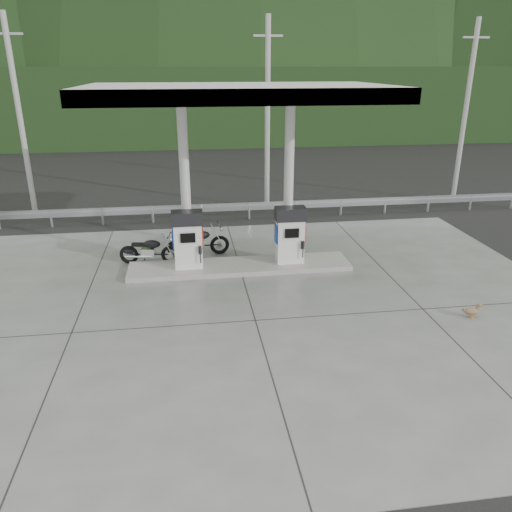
{
  "coord_description": "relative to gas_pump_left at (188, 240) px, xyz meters",
  "views": [
    {
      "loc": [
        -1.56,
        -12.13,
        6.07
      ],
      "look_at": [
        0.3,
        1.0,
        1.0
      ],
      "focal_mm": 35.0,
      "sensor_mm": 36.0,
      "label": 1
    }
  ],
  "objects": [
    {
      "name": "road",
      "position": [
        1.6,
        9.0,
        -1.07
      ],
      "size": [
        60.0,
        7.0,
        0.01
      ],
      "primitive_type": "cube",
      "color": "black",
      "rests_on": "ground"
    },
    {
      "name": "forested_hills",
      "position": [
        1.6,
        57.5,
        -1.07
      ],
      "size": [
        100.0,
        40.0,
        140.0
      ],
      "primitive_type": null,
      "color": "black",
      "rests_on": "ground"
    },
    {
      "name": "pump_island",
      "position": [
        1.6,
        0.0,
        -0.98
      ],
      "size": [
        7.0,
        1.4,
        0.15
      ],
      "primitive_type": "cube",
      "color": "gray",
      "rests_on": "forecourt_apron"
    },
    {
      "name": "utility_pole_b",
      "position": [
        3.6,
        7.0,
        2.93
      ],
      "size": [
        0.22,
        0.22,
        8.0
      ],
      "primitive_type": "cylinder",
      "color": "gray",
      "rests_on": "ground"
    },
    {
      "name": "canopy_column_left",
      "position": [
        0.0,
        0.4,
        1.6
      ],
      "size": [
        0.3,
        0.3,
        5.0
      ],
      "primitive_type": "cylinder",
      "color": "silver",
      "rests_on": "pump_island"
    },
    {
      "name": "canopy_roof",
      "position": [
        1.6,
        0.0,
        4.3
      ],
      "size": [
        8.5,
        5.0,
        0.4
      ],
      "primitive_type": "cube",
      "color": "silver",
      "rests_on": "canopy_column_left"
    },
    {
      "name": "gas_pump_left",
      "position": [
        0.0,
        0.0,
        0.0
      ],
      "size": [
        0.95,
        0.55,
        1.8
      ],
      "primitive_type": null,
      "color": "white",
      "rests_on": "pump_island"
    },
    {
      "name": "tree_band",
      "position": [
        1.6,
        27.5,
        1.93
      ],
      "size": [
        80.0,
        6.0,
        6.0
      ],
      "primitive_type": "cube",
      "color": "black",
      "rests_on": "ground"
    },
    {
      "name": "canopy_column_right",
      "position": [
        3.2,
        0.4,
        1.6
      ],
      "size": [
        0.3,
        0.3,
        5.0
      ],
      "primitive_type": "cylinder",
      "color": "silver",
      "rests_on": "pump_island"
    },
    {
      "name": "forecourt_apron",
      "position": [
        1.6,
        -2.5,
        -1.06
      ],
      "size": [
        18.0,
        14.0,
        0.02
      ],
      "primitive_type": "cube",
      "color": "#63645F",
      "rests_on": "ground"
    },
    {
      "name": "gas_pump_right",
      "position": [
        3.2,
        0.0,
        0.0
      ],
      "size": [
        0.95,
        0.55,
        1.8
      ],
      "primitive_type": null,
      "color": "white",
      "rests_on": "pump_island"
    },
    {
      "name": "motorcycle_left",
      "position": [
        -1.26,
        0.85,
        -0.61
      ],
      "size": [
        1.91,
        0.86,
        0.87
      ],
      "primitive_type": null,
      "rotation": [
        0.0,
        0.0,
        -0.16
      ],
      "color": "black",
      "rests_on": "forecourt_apron"
    },
    {
      "name": "utility_pole_a",
      "position": [
        -6.4,
        7.0,
        2.93
      ],
      "size": [
        0.22,
        0.22,
        8.0
      ],
      "primitive_type": "cylinder",
      "color": "gray",
      "rests_on": "ground"
    },
    {
      "name": "utility_pole_c",
      "position": [
        12.6,
        7.0,
        2.93
      ],
      "size": [
        0.22,
        0.22,
        8.0
      ],
      "primitive_type": "cylinder",
      "color": "gray",
      "rests_on": "ground"
    },
    {
      "name": "motorcycle_right",
      "position": [
        0.34,
        1.37,
        -0.58
      ],
      "size": [
        2.02,
        0.81,
        0.93
      ],
      "primitive_type": null,
      "rotation": [
        0.0,
        0.0,
        0.1
      ],
      "color": "black",
      "rests_on": "forecourt_apron"
    },
    {
      "name": "guardrail",
      "position": [
        1.6,
        5.5,
        -0.36
      ],
      "size": [
        26.0,
        0.16,
        1.42
      ],
      "primitive_type": null,
      "color": "#A4A6AC",
      "rests_on": "ground"
    },
    {
      "name": "ground",
      "position": [
        1.6,
        -2.5,
        -1.07
      ],
      "size": [
        160.0,
        160.0,
        0.0
      ],
      "primitive_type": "plane",
      "color": "black",
      "rests_on": "ground"
    },
    {
      "name": "duck",
      "position": [
        7.1,
        -4.12,
        -0.88
      ],
      "size": [
        0.49,
        0.2,
        0.34
      ],
      "primitive_type": null,
      "rotation": [
        0.0,
        0.0,
        -0.15
      ],
      "color": "brown",
      "rests_on": "forecourt_apron"
    }
  ]
}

